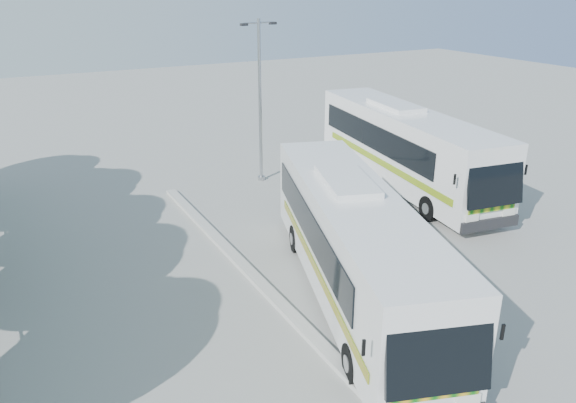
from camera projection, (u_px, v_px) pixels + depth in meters
ground at (328, 275)px, 18.60m from camera, size 100.00×100.00×0.00m
kerb_divider at (240, 263)px, 19.20m from camera, size 0.40×16.00×0.15m
coach_main at (354, 243)px, 16.68m from camera, size 5.91×12.14×3.33m
coach_adjacent at (405, 146)px, 26.04m from camera, size 4.32×13.00×3.54m
lamppost at (260, 95)px, 25.97m from camera, size 1.85×0.39×7.55m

